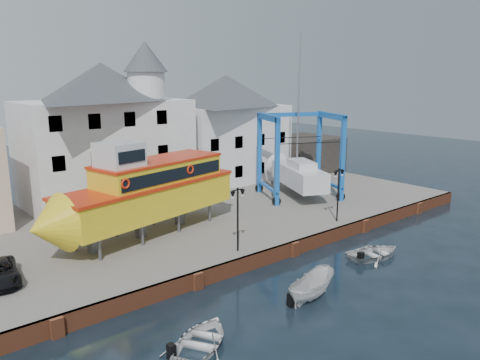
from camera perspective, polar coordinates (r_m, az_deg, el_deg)
ground at (r=32.63m, az=6.59°, el=-9.17°), size 140.00×140.00×0.00m
hardstanding at (r=40.40m, az=-4.73°, el=-4.11°), size 44.00×22.00×1.00m
quay_wall at (r=32.52m, az=6.48°, el=-8.30°), size 44.00×0.47×1.00m
building_white_main at (r=43.08m, az=-15.97°, el=5.79°), size 14.00×8.30×14.00m
building_white_right at (r=50.81m, az=-1.70°, el=6.35°), size 12.00×8.00×11.20m
shed_dark at (r=56.56m, az=7.60°, el=3.19°), size 8.00×7.00×4.00m
lamp_post_left at (r=29.55m, az=-0.28°, el=-2.87°), size 1.12×0.32×4.20m
lamp_post_right at (r=36.53m, az=11.93°, el=-0.16°), size 1.12×0.32×4.20m
tour_boat at (r=32.86m, az=-12.21°, el=-1.47°), size 16.17×7.05×6.85m
travel_lift at (r=44.72m, az=6.77°, el=1.39°), size 8.54×10.00×14.87m
motorboat_a at (r=27.01m, az=8.65°, el=-14.02°), size 4.15×2.23×1.52m
motorboat_b at (r=33.48m, az=16.08°, el=-9.03°), size 4.55×3.59×0.85m
motorboat_d at (r=22.59m, az=-4.67°, el=-19.60°), size 5.04×4.66×0.85m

